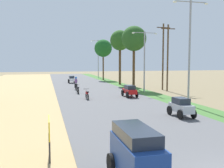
{
  "coord_description": "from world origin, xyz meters",
  "views": [
    {
      "loc": [
        -5.43,
        -5.58,
        3.62
      ],
      "look_at": [
        0.97,
        19.38,
        1.38
      ],
      "focal_mm": 41.03,
      "sensor_mm": 36.0,
      "label": 1
    }
  ],
  "objects_px": {
    "utility_pole_near": "(168,57)",
    "utility_pole_far": "(163,56)",
    "median_tree_second": "(120,41)",
    "streetlamp_far": "(98,56)",
    "motorbike_ahead_third": "(78,89)",
    "street_signboard": "(49,130)",
    "streetlamp_near": "(190,46)",
    "car_sedan_red": "(130,90)",
    "motorbike_ahead_fourth": "(76,83)",
    "car_van_blue": "(136,153)",
    "median_tree_nearest": "(134,39)",
    "car_sedan_white": "(72,79)",
    "motorbike_ahead_second": "(87,94)",
    "median_tree_third": "(103,48)",
    "car_hatchback_silver": "(181,106)",
    "streetlamp_mid": "(144,57)"
  },
  "relations": [
    {
      "from": "streetlamp_mid",
      "to": "car_van_blue",
      "type": "xyz_separation_m",
      "value": [
        -8.81,
        -21.72,
        -3.17
      ]
    },
    {
      "from": "streetlamp_mid",
      "to": "motorbike_ahead_third",
      "type": "distance_m",
      "value": 8.67
    },
    {
      "from": "median_tree_second",
      "to": "motorbike_ahead_fourth",
      "type": "xyz_separation_m",
      "value": [
        -7.57,
        -5.92,
        -6.0
      ]
    },
    {
      "from": "median_tree_nearest",
      "to": "motorbike_ahead_fourth",
      "type": "xyz_separation_m",
      "value": [
        -7.66,
        0.36,
        -5.76
      ]
    },
    {
      "from": "utility_pole_far",
      "to": "motorbike_ahead_second",
      "type": "height_order",
      "value": "utility_pole_far"
    },
    {
      "from": "median_tree_second",
      "to": "car_sedan_white",
      "type": "xyz_separation_m",
      "value": [
        -7.14,
        4.32,
        -6.11
      ]
    },
    {
      "from": "car_sedan_red",
      "to": "streetlamp_far",
      "type": "bearing_deg",
      "value": 84.36
    },
    {
      "from": "median_tree_second",
      "to": "car_sedan_white",
      "type": "bearing_deg",
      "value": 148.83
    },
    {
      "from": "motorbike_ahead_second",
      "to": "streetlamp_near",
      "type": "bearing_deg",
      "value": -35.77
    },
    {
      "from": "streetlamp_far",
      "to": "motorbike_ahead_second",
      "type": "bearing_deg",
      "value": -103.19
    },
    {
      "from": "median_tree_second",
      "to": "motorbike_ahead_fourth",
      "type": "bearing_deg",
      "value": -141.98
    },
    {
      "from": "streetlamp_far",
      "to": "car_sedan_red",
      "type": "distance_m",
      "value": 32.18
    },
    {
      "from": "utility_pole_near",
      "to": "car_van_blue",
      "type": "bearing_deg",
      "value": -118.51
    },
    {
      "from": "car_hatchback_silver",
      "to": "car_sedan_white",
      "type": "relative_size",
      "value": 0.89
    },
    {
      "from": "streetlamp_mid",
      "to": "car_sedan_red",
      "type": "relative_size",
      "value": 3.14
    },
    {
      "from": "median_tree_third",
      "to": "utility_pole_near",
      "type": "distance_m",
      "value": 21.06
    },
    {
      "from": "streetlamp_far",
      "to": "motorbike_ahead_second",
      "type": "height_order",
      "value": "streetlamp_far"
    },
    {
      "from": "car_van_blue",
      "to": "car_hatchback_silver",
      "type": "distance_m",
      "value": 9.98
    },
    {
      "from": "streetlamp_mid",
      "to": "car_van_blue",
      "type": "distance_m",
      "value": 23.66
    },
    {
      "from": "utility_pole_far",
      "to": "car_van_blue",
      "type": "bearing_deg",
      "value": -117.15
    },
    {
      "from": "car_van_blue",
      "to": "median_tree_second",
      "type": "bearing_deg",
      "value": 74.66
    },
    {
      "from": "median_tree_third",
      "to": "median_tree_second",
      "type": "bearing_deg",
      "value": -88.34
    },
    {
      "from": "motorbike_ahead_third",
      "to": "motorbike_ahead_fourth",
      "type": "distance_m",
      "value": 4.14
    },
    {
      "from": "car_hatchback_silver",
      "to": "utility_pole_far",
      "type": "bearing_deg",
      "value": 68.51
    },
    {
      "from": "median_tree_nearest",
      "to": "motorbike_ahead_second",
      "type": "xyz_separation_m",
      "value": [
        -7.58,
        -8.3,
        -6.04
      ]
    },
    {
      "from": "streetlamp_near",
      "to": "car_sedan_red",
      "type": "relative_size",
      "value": 3.75
    },
    {
      "from": "utility_pole_far",
      "to": "motorbike_ahead_third",
      "type": "xyz_separation_m",
      "value": [
        -11.13,
        -1.67,
        -3.84
      ]
    },
    {
      "from": "streetlamp_mid",
      "to": "car_hatchback_silver",
      "type": "relative_size",
      "value": 3.54
    },
    {
      "from": "street_signboard",
      "to": "utility_pole_far",
      "type": "relative_size",
      "value": 0.18
    },
    {
      "from": "utility_pole_far",
      "to": "motorbike_ahead_third",
      "type": "distance_m",
      "value": 11.9
    },
    {
      "from": "street_signboard",
      "to": "median_tree_second",
      "type": "height_order",
      "value": "median_tree_second"
    },
    {
      "from": "median_tree_third",
      "to": "car_sedan_red",
      "type": "height_order",
      "value": "median_tree_third"
    },
    {
      "from": "street_signboard",
      "to": "car_sedan_white",
      "type": "xyz_separation_m",
      "value": [
        3.99,
        33.43,
        -0.37
      ]
    },
    {
      "from": "median_tree_second",
      "to": "streetlamp_far",
      "type": "xyz_separation_m",
      "value": [
        0.05,
        17.58,
        -2.0
      ]
    },
    {
      "from": "car_hatchback_silver",
      "to": "motorbike_ahead_third",
      "type": "bearing_deg",
      "value": 109.9
    },
    {
      "from": "utility_pole_near",
      "to": "utility_pole_far",
      "type": "distance_m",
      "value": 1.54
    },
    {
      "from": "median_tree_nearest",
      "to": "streetlamp_near",
      "type": "relative_size",
      "value": 0.98
    },
    {
      "from": "median_tree_second",
      "to": "motorbike_ahead_second",
      "type": "distance_m",
      "value": 17.55
    },
    {
      "from": "median_tree_third",
      "to": "car_hatchback_silver",
      "type": "xyz_separation_m",
      "value": [
        -2.49,
        -34.68,
        -5.49
      ]
    },
    {
      "from": "car_hatchback_silver",
      "to": "motorbike_ahead_third",
      "type": "xyz_separation_m",
      "value": [
        -5.02,
        13.86,
        -0.17
      ]
    },
    {
      "from": "car_van_blue",
      "to": "utility_pole_near",
      "type": "bearing_deg",
      "value": 61.49
    },
    {
      "from": "street_signboard",
      "to": "streetlamp_far",
      "type": "height_order",
      "value": "streetlamp_far"
    },
    {
      "from": "median_tree_nearest",
      "to": "utility_pole_far",
      "type": "height_order",
      "value": "utility_pole_far"
    },
    {
      "from": "utility_pole_far",
      "to": "streetlamp_mid",
      "type": "bearing_deg",
      "value": -150.85
    },
    {
      "from": "car_hatchback_silver",
      "to": "streetlamp_near",
      "type": "bearing_deg",
      "value": 53.76
    },
    {
      "from": "utility_pole_near",
      "to": "motorbike_ahead_third",
      "type": "bearing_deg",
      "value": -179.27
    },
    {
      "from": "median_tree_nearest",
      "to": "motorbike_ahead_third",
      "type": "xyz_separation_m",
      "value": [
        -7.92,
        -3.76,
        -6.04
      ]
    },
    {
      "from": "street_signboard",
      "to": "streetlamp_near",
      "type": "distance_m",
      "value": 14.91
    },
    {
      "from": "utility_pole_far",
      "to": "motorbike_ahead_second",
      "type": "bearing_deg",
      "value": -150.12
    },
    {
      "from": "streetlamp_far",
      "to": "motorbike_ahead_fourth",
      "type": "xyz_separation_m",
      "value": [
        -7.62,
        -23.5,
        -4.0
      ]
    }
  ]
}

